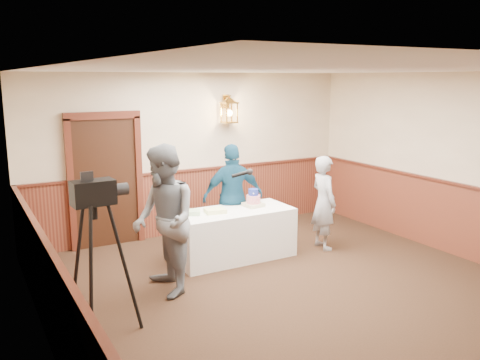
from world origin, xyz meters
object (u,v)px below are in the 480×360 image
object	(u,v)px
display_table	(234,234)
assistant_p	(233,197)
tv_camera_rig	(98,270)
tiered_cake	(253,200)
baker	(324,203)
sheet_cake_yellow	(215,211)
interviewer	(164,221)
sheet_cake_green	(191,212)

from	to	relation	value
display_table	assistant_p	size ratio (longest dim) A/B	1.06
tv_camera_rig	tiered_cake	bearing A→B (deg)	25.45
baker	sheet_cake_yellow	bearing A→B (deg)	86.02
interviewer	tv_camera_rig	world-z (taller)	interviewer
display_table	assistant_p	distance (m)	0.67
tiered_cake	sheet_cake_green	distance (m)	1.04
tiered_cake	sheet_cake_green	world-z (taller)	tiered_cake
display_table	tv_camera_rig	distance (m)	2.86
tv_camera_rig	assistant_p	bearing A→B (deg)	32.46
baker	tv_camera_rig	world-z (taller)	tv_camera_rig
sheet_cake_yellow	interviewer	xyz separation A→B (m)	(-1.07, -0.72, 0.18)
interviewer	assistant_p	world-z (taller)	interviewer
display_table	sheet_cake_green	bearing A→B (deg)	172.10
sheet_cake_yellow	tv_camera_rig	world-z (taller)	tv_camera_rig
interviewer	assistant_p	xyz separation A→B (m)	(1.60, 1.14, -0.11)
display_table	sheet_cake_yellow	distance (m)	0.51
interviewer	tv_camera_rig	xyz separation A→B (m)	(-1.03, -0.78, -0.19)
sheet_cake_yellow	sheet_cake_green	world-z (taller)	sheet_cake_green
sheet_cake_green	baker	bearing A→B (deg)	-10.52
sheet_cake_green	interviewer	size ratio (longest dim) A/B	0.14
display_table	assistant_p	bearing A→B (deg)	62.39
display_table	tv_camera_rig	bearing A→B (deg)	-148.00
display_table	interviewer	size ratio (longest dim) A/B	0.94
tiered_cake	tv_camera_rig	bearing A→B (deg)	-150.82
sheet_cake_yellow	sheet_cake_green	xyz separation A→B (m)	(-0.35, 0.09, 0.00)
tiered_cake	sheet_cake_green	size ratio (longest dim) A/B	1.10
sheet_cake_green	tiered_cake	bearing A→B (deg)	-2.26
interviewer	tv_camera_rig	bearing A→B (deg)	-48.90
baker	sheet_cake_green	bearing A→B (deg)	85.19
sheet_cake_yellow	interviewer	bearing A→B (deg)	-146.04
display_table	tv_camera_rig	xyz separation A→B (m)	(-2.41, -1.50, 0.39)
display_table	interviewer	world-z (taller)	interviewer
tv_camera_rig	sheet_cake_green	bearing A→B (deg)	38.67
sheet_cake_yellow	assistant_p	bearing A→B (deg)	38.37
tiered_cake	baker	bearing A→B (deg)	-17.94
sheet_cake_green	tv_camera_rig	xyz separation A→B (m)	(-1.75, -1.60, -0.01)
assistant_p	baker	bearing A→B (deg)	160.90
assistant_p	tv_camera_rig	distance (m)	3.25
display_table	sheet_cake_green	xyz separation A→B (m)	(-0.66, 0.09, 0.41)
tiered_cake	baker	world-z (taller)	baker
baker	tiered_cake	bearing A→B (deg)	77.77
assistant_p	interviewer	bearing A→B (deg)	46.22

